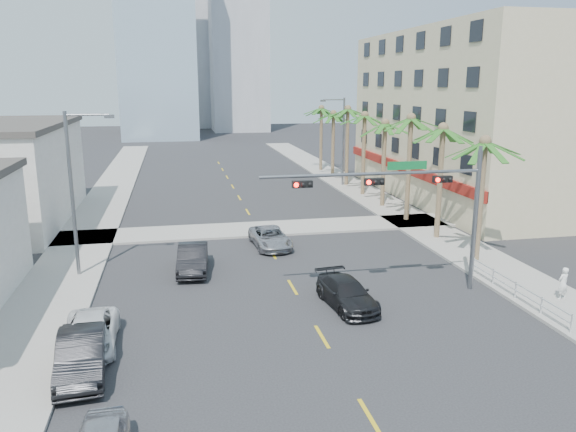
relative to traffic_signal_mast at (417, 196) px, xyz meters
The scene contains 25 objects.
ground 11.06m from the traffic_signal_mast, 126.03° to the right, with size 260.00×260.00×0.00m, color #262628.
sidewalk_right 14.44m from the traffic_signal_mast, 62.71° to the left, with size 4.00×120.00×0.15m, color gray.
sidewalk_left 22.05m from the traffic_signal_mast, 145.89° to the left, with size 4.00×120.00×0.15m, color gray.
sidewalk_cross 15.99m from the traffic_signal_mast, 112.38° to the left, with size 80.00×4.00×0.15m, color gray.
building_right 27.47m from the traffic_signal_mast, 53.68° to the left, with size 15.25×28.00×15.00m.
tower_far_left 90.14m from the traffic_signal_mast, 99.00° to the left, with size 14.00×14.00×48.00m, color #99B2C6.
tower_far_center 118.45m from the traffic_signal_mast, 94.29° to the left, with size 16.00×16.00×42.00m, color #ADADB2.
traffic_signal_mast is the anchor object (origin of this frame).
palm_tree_0 7.37m from the traffic_signal_mast, 34.84° to the left, with size 4.80×4.80×7.80m.
palm_tree_1 11.18m from the traffic_signal_mast, 57.84° to the left, with size 4.80×4.80×8.16m.
palm_tree_2 15.81m from the traffic_signal_mast, 68.07° to the left, with size 4.80×4.80×8.52m.
palm_tree_3 20.59m from the traffic_signal_mast, 73.51° to the left, with size 4.80×4.80×7.80m.
palm_tree_4 25.63m from the traffic_signal_mast, 76.83° to the left, with size 4.80×4.80×8.16m.
palm_tree_5 30.72m from the traffic_signal_mast, 79.05° to the left, with size 4.80×4.80×8.52m.
palm_tree_6 35.78m from the traffic_signal_mast, 80.63° to the left, with size 4.80×4.80×7.80m.
palm_tree_7 40.93m from the traffic_signal_mast, 81.82° to the left, with size 4.80×4.80×8.16m.
streetlight_left 17.84m from the traffic_signal_mast, 160.18° to the left, with size 2.55×0.25×9.00m.
streetlight_right 30.50m from the traffic_signal_mast, 80.16° to the left, with size 2.55×0.25×9.00m.
guardrail 6.59m from the traffic_signal_mast, 23.39° to the right, with size 0.08×8.08×1.00m.
car_parked_mid 16.62m from the traffic_signal_mast, 161.00° to the right, with size 1.62×4.65×1.53m, color black.
car_parked_far 16.11m from the traffic_signal_mast, 168.54° to the right, with size 2.10×4.56×1.27m, color white.
car_lane_left 12.92m from the traffic_signal_mast, 152.32° to the left, with size 1.61×4.62×1.52m, color black.
car_lane_center 11.97m from the traffic_signal_mast, 120.64° to the left, with size 2.15×4.66×1.29m, color #A7A6AB.
car_lane_right 5.89m from the traffic_signal_mast, 165.45° to the right, with size 1.85×4.55×1.32m, color black.
pedestrian 8.21m from the traffic_signal_mast, 20.94° to the right, with size 0.59×0.39×1.62m, color white.
Camera 1 is at (-5.73, -17.07, 10.39)m, focal length 35.00 mm.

